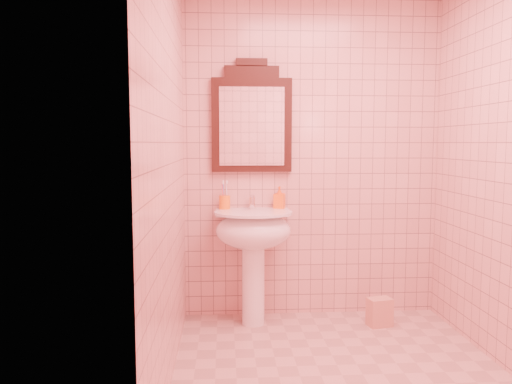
{
  "coord_description": "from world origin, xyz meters",
  "views": [
    {
      "loc": [
        -0.69,
        -2.79,
        1.37
      ],
      "look_at": [
        -0.48,
        0.55,
        1.04
      ],
      "focal_mm": 35.0,
      "sensor_mm": 36.0,
      "label": 1
    }
  ],
  "objects": [
    {
      "name": "toothbrush_cup",
      "position": [
        -0.69,
        1.02,
        0.92
      ],
      "size": [
        0.08,
        0.08,
        0.2
      ],
      "rotation": [
        0.0,
        0.0,
        -0.37
      ],
      "color": "orange",
      "rests_on": "pedestal_sink"
    },
    {
      "name": "mirror",
      "position": [
        -0.48,
        1.07,
        1.55
      ],
      "size": [
        0.62,
        0.06,
        0.86
      ],
      "color": "black",
      "rests_on": "back_wall"
    },
    {
      "name": "faucet",
      "position": [
        -0.48,
        1.01,
        0.92
      ],
      "size": [
        0.04,
        0.16,
        0.11
      ],
      "color": "white",
      "rests_on": "pedestal_sink"
    },
    {
      "name": "back_wall",
      "position": [
        0.0,
        1.1,
        1.25
      ],
      "size": [
        2.0,
        0.02,
        2.5
      ],
      "primitive_type": "cube",
      "color": "#E3A99F",
      "rests_on": "floor"
    },
    {
      "name": "floor",
      "position": [
        0.0,
        0.0,
        0.0
      ],
      "size": [
        2.2,
        2.2,
        0.0
      ],
      "primitive_type": "plane",
      "color": "#C89F90",
      "rests_on": "ground"
    },
    {
      "name": "towel",
      "position": [
        0.47,
        0.77,
        0.11
      ],
      "size": [
        0.19,
        0.15,
        0.21
      ],
      "primitive_type": "cube",
      "rotation": [
        0.0,
        0.0,
        0.21
      ],
      "color": "tan",
      "rests_on": "floor"
    },
    {
      "name": "pedestal_sink",
      "position": [
        -0.48,
        0.87,
        0.66
      ],
      "size": [
        0.58,
        0.58,
        0.86
      ],
      "color": "white",
      "rests_on": "floor"
    },
    {
      "name": "soap_dispenser",
      "position": [
        -0.26,
        1.03,
        0.95
      ],
      "size": [
        0.1,
        0.1,
        0.17
      ],
      "primitive_type": "imported",
      "rotation": [
        0.0,
        0.0,
        -0.39
      ],
      "color": "orange",
      "rests_on": "pedestal_sink"
    }
  ]
}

